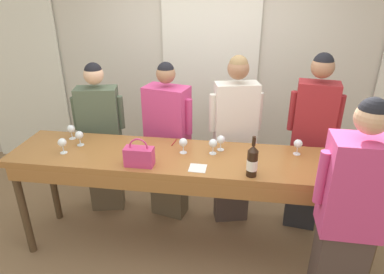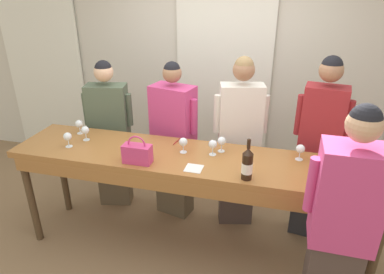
{
  "view_description": "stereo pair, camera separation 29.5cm",
  "coord_description": "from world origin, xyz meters",
  "px_view_note": "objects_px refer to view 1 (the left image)",
  "views": [
    {
      "loc": [
        0.39,
        -2.59,
        2.4
      ],
      "look_at": [
        0.0,
        0.07,
        1.17
      ],
      "focal_mm": 32.0,
      "sensor_mm": 36.0,
      "label": 1
    },
    {
      "loc": [
        0.68,
        -2.53,
        2.4
      ],
      "look_at": [
        0.0,
        0.07,
        1.17
      ],
      "focal_mm": 32.0,
      "sensor_mm": 36.0,
      "label": 2
    }
  ],
  "objects_px": {
    "wine_bottle": "(252,161)",
    "wine_glass_back_left": "(62,143)",
    "guest_olive_jacket": "(101,139)",
    "host_pouring": "(348,222)",
    "guest_striped_shirt": "(311,143)",
    "wine_glass_center_left": "(183,143)",
    "wine_glass_center_mid": "(298,144)",
    "wine_glass_front_mid": "(366,158)",
    "wine_glass_back_mid": "(213,144)",
    "wine_glass_front_left": "(79,135)",
    "wine_glass_center_right": "(71,129)",
    "handbag": "(139,156)",
    "wine_glass_front_right": "(221,140)",
    "guest_cream_sweater": "(234,141)",
    "guest_pink_top": "(168,143)",
    "tasting_bar": "(191,167)"
  },
  "relations": [
    {
      "from": "wine_bottle",
      "to": "wine_glass_back_left",
      "type": "relative_size",
      "value": 2.39
    },
    {
      "from": "guest_olive_jacket",
      "to": "host_pouring",
      "type": "xyz_separation_m",
      "value": [
        2.21,
        -1.14,
        0.05
      ]
    },
    {
      "from": "wine_glass_back_left",
      "to": "guest_striped_shirt",
      "type": "distance_m",
      "value": 2.31
    },
    {
      "from": "wine_glass_center_left",
      "to": "guest_striped_shirt",
      "type": "height_order",
      "value": "guest_striped_shirt"
    },
    {
      "from": "guest_striped_shirt",
      "to": "host_pouring",
      "type": "height_order",
      "value": "guest_striped_shirt"
    },
    {
      "from": "wine_bottle",
      "to": "wine_glass_center_mid",
      "type": "height_order",
      "value": "wine_bottle"
    },
    {
      "from": "wine_glass_back_left",
      "to": "host_pouring",
      "type": "distance_m",
      "value": 2.34
    },
    {
      "from": "wine_glass_front_mid",
      "to": "wine_bottle",
      "type": "bearing_deg",
      "value": -165.3
    },
    {
      "from": "wine_glass_back_mid",
      "to": "wine_glass_front_left",
      "type": "bearing_deg",
      "value": -179.68
    },
    {
      "from": "wine_glass_front_left",
      "to": "wine_glass_center_right",
      "type": "bearing_deg",
      "value": 138.6
    },
    {
      "from": "wine_glass_front_left",
      "to": "guest_olive_jacket",
      "type": "xyz_separation_m",
      "value": [
        -0.01,
        0.48,
        -0.26
      ]
    },
    {
      "from": "handbag",
      "to": "wine_glass_center_mid",
      "type": "xyz_separation_m",
      "value": [
        1.3,
        0.39,
        0.01
      ]
    },
    {
      "from": "wine_bottle",
      "to": "wine_glass_front_right",
      "type": "xyz_separation_m",
      "value": [
        -0.27,
        0.41,
        -0.03
      ]
    },
    {
      "from": "wine_glass_back_mid",
      "to": "guest_cream_sweater",
      "type": "relative_size",
      "value": 0.08
    },
    {
      "from": "wine_bottle",
      "to": "wine_glass_front_left",
      "type": "bearing_deg",
      "value": 168.41
    },
    {
      "from": "wine_glass_center_mid",
      "to": "guest_cream_sweater",
      "type": "bearing_deg",
      "value": 145.75
    },
    {
      "from": "wine_bottle",
      "to": "handbag",
      "type": "relative_size",
      "value": 1.37
    },
    {
      "from": "guest_pink_top",
      "to": "tasting_bar",
      "type": "bearing_deg",
      "value": -60.43
    },
    {
      "from": "wine_bottle",
      "to": "guest_cream_sweater",
      "type": "distance_m",
      "value": 0.84
    },
    {
      "from": "wine_glass_front_right",
      "to": "handbag",
      "type": "bearing_deg",
      "value": -149.46
    },
    {
      "from": "wine_glass_back_mid",
      "to": "guest_olive_jacket",
      "type": "height_order",
      "value": "guest_olive_jacket"
    },
    {
      "from": "tasting_bar",
      "to": "wine_glass_center_left",
      "type": "relative_size",
      "value": 22.98
    },
    {
      "from": "wine_glass_front_mid",
      "to": "host_pouring",
      "type": "xyz_separation_m",
      "value": [
        -0.25,
        -0.58,
        -0.2
      ]
    },
    {
      "from": "tasting_bar",
      "to": "wine_bottle",
      "type": "bearing_deg",
      "value": -24.13
    },
    {
      "from": "handbag",
      "to": "wine_glass_front_right",
      "type": "bearing_deg",
      "value": 30.54
    },
    {
      "from": "handbag",
      "to": "wine_glass_front_mid",
      "type": "xyz_separation_m",
      "value": [
        1.8,
        0.2,
        0.01
      ]
    },
    {
      "from": "wine_bottle",
      "to": "wine_glass_front_left",
      "type": "height_order",
      "value": "wine_bottle"
    },
    {
      "from": "wine_glass_center_mid",
      "to": "guest_striped_shirt",
      "type": "relative_size",
      "value": 0.08
    },
    {
      "from": "wine_glass_center_mid",
      "to": "guest_olive_jacket",
      "type": "bearing_deg",
      "value": 169.16
    },
    {
      "from": "tasting_bar",
      "to": "wine_bottle",
      "type": "distance_m",
      "value": 0.6
    },
    {
      "from": "wine_glass_center_left",
      "to": "guest_olive_jacket",
      "type": "height_order",
      "value": "guest_olive_jacket"
    },
    {
      "from": "wine_glass_center_right",
      "to": "guest_olive_jacket",
      "type": "height_order",
      "value": "guest_olive_jacket"
    },
    {
      "from": "guest_cream_sweater",
      "to": "tasting_bar",
      "type": "bearing_deg",
      "value": -122.31
    },
    {
      "from": "guest_olive_jacket",
      "to": "tasting_bar",
      "type": "bearing_deg",
      "value": -28.42
    },
    {
      "from": "guest_striped_shirt",
      "to": "tasting_bar",
      "type": "bearing_deg",
      "value": -152.63
    },
    {
      "from": "tasting_bar",
      "to": "host_pouring",
      "type": "bearing_deg",
      "value": -26.28
    },
    {
      "from": "wine_glass_front_mid",
      "to": "guest_cream_sweater",
      "type": "xyz_separation_m",
      "value": [
        -1.05,
        0.56,
        -0.18
      ]
    },
    {
      "from": "tasting_bar",
      "to": "guest_olive_jacket",
      "type": "xyz_separation_m",
      "value": [
        -1.05,
        0.57,
        -0.06
      ]
    },
    {
      "from": "guest_cream_sweater",
      "to": "wine_glass_back_left",
      "type": "bearing_deg",
      "value": -156.26
    },
    {
      "from": "wine_glass_back_mid",
      "to": "wine_glass_front_right",
      "type": "bearing_deg",
      "value": 53.18
    },
    {
      "from": "wine_glass_front_left",
      "to": "wine_glass_center_left",
      "type": "distance_m",
      "value": 0.96
    },
    {
      "from": "wine_glass_back_left",
      "to": "wine_glass_back_mid",
      "type": "relative_size",
      "value": 1.0
    },
    {
      "from": "tasting_bar",
      "to": "wine_glass_front_mid",
      "type": "distance_m",
      "value": 1.42
    },
    {
      "from": "wine_glass_front_left",
      "to": "wine_glass_center_left",
      "type": "bearing_deg",
      "value": -0.8
    },
    {
      "from": "tasting_bar",
      "to": "guest_cream_sweater",
      "type": "bearing_deg",
      "value": 57.69
    },
    {
      "from": "wine_glass_center_mid",
      "to": "guest_striped_shirt",
      "type": "bearing_deg",
      "value": 63.5
    },
    {
      "from": "guest_olive_jacket",
      "to": "guest_striped_shirt",
      "type": "distance_m",
      "value": 2.15
    },
    {
      "from": "host_pouring",
      "to": "wine_glass_center_mid",
      "type": "bearing_deg",
      "value": 108.11
    },
    {
      "from": "guest_pink_top",
      "to": "wine_glass_front_mid",
      "type": "bearing_deg",
      "value": -17.92
    },
    {
      "from": "wine_glass_front_left",
      "to": "wine_glass_center_left",
      "type": "relative_size",
      "value": 1.0
    }
  ]
}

